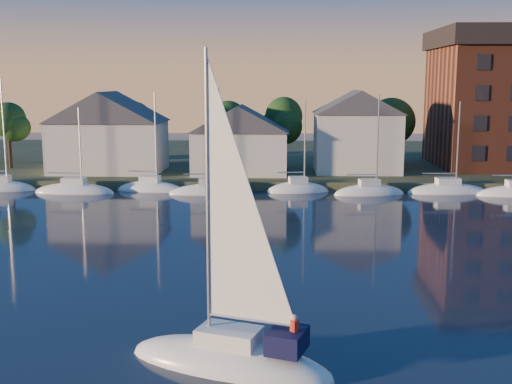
{
  "coord_description": "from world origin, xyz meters",
  "views": [
    {
      "loc": [
        -1.31,
        -18.77,
        11.78
      ],
      "look_at": [
        -2.82,
        22.0,
        4.75
      ],
      "focal_mm": 45.0,
      "sensor_mm": 36.0,
      "label": 1
    }
  ],
  "objects_px": {
    "clubhouse_centre": "(240,139)",
    "clubhouse_east": "(357,130)",
    "hero_sailboat": "(232,353)",
    "clubhouse_west": "(108,131)"
  },
  "relations": [
    {
      "from": "clubhouse_centre",
      "to": "clubhouse_east",
      "type": "relative_size",
      "value": 1.1
    },
    {
      "from": "clubhouse_centre",
      "to": "clubhouse_east",
      "type": "xyz_separation_m",
      "value": [
        14.0,
        2.0,
        0.87
      ]
    },
    {
      "from": "clubhouse_east",
      "to": "clubhouse_centre",
      "type": "bearing_deg",
      "value": -171.87
    },
    {
      "from": "clubhouse_east",
      "to": "hero_sailboat",
      "type": "relative_size",
      "value": 0.74
    },
    {
      "from": "clubhouse_centre",
      "to": "clubhouse_west",
      "type": "bearing_deg",
      "value": 176.42
    },
    {
      "from": "clubhouse_centre",
      "to": "hero_sailboat",
      "type": "distance_m",
      "value": 50.82
    },
    {
      "from": "clubhouse_west",
      "to": "clubhouse_centre",
      "type": "distance_m",
      "value": 16.05
    },
    {
      "from": "clubhouse_centre",
      "to": "hero_sailboat",
      "type": "height_order",
      "value": "hero_sailboat"
    },
    {
      "from": "clubhouse_west",
      "to": "clubhouse_centre",
      "type": "height_order",
      "value": "clubhouse_west"
    },
    {
      "from": "clubhouse_centre",
      "to": "clubhouse_east",
      "type": "height_order",
      "value": "clubhouse_east"
    }
  ]
}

